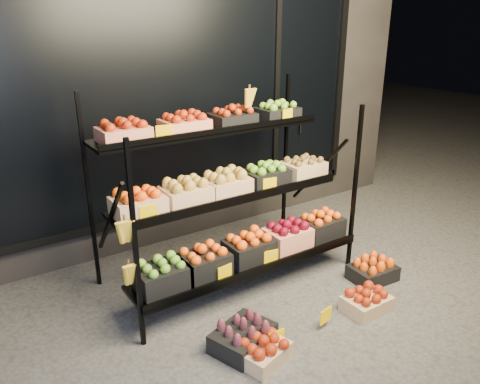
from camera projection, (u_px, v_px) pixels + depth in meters
ground at (273, 309)px, 3.72m from camera, size 24.00×24.00×0.00m
building at (132, 59)px, 5.12m from camera, size 6.00×2.08×3.50m
display_rack at (231, 195)px, 3.90m from camera, size 2.18×1.02×1.73m
tag_floor_a at (276, 343)px, 3.24m from camera, size 0.13×0.01×0.12m
tag_floor_b at (325, 320)px, 3.48m from camera, size 0.13×0.01×0.12m
floor_crate_left at (264, 350)px, 3.13m from camera, size 0.39×0.33×0.18m
floor_crate_midleft at (243, 335)px, 3.25m from camera, size 0.50×0.43×0.21m
floor_crate_midright at (367, 301)px, 3.67m from camera, size 0.36×0.26×0.19m
floor_crate_right at (373, 270)px, 4.11m from camera, size 0.41×0.31×0.20m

